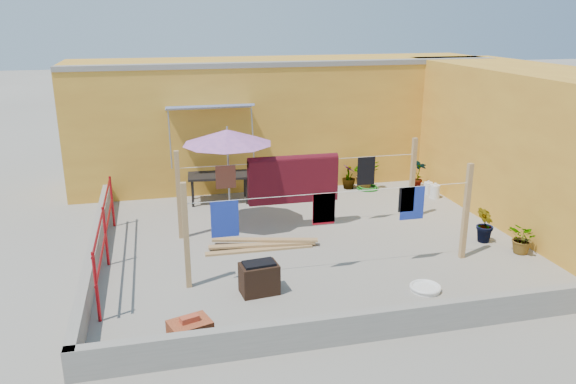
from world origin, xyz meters
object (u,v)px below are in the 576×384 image
object	(u,v)px
brazier	(259,278)
water_jug_b	(428,188)
white_basin	(425,288)
green_hose	(368,188)
brick_stack	(190,334)
water_jug_a	(435,191)
patio_umbrella	(227,137)
outdoor_table	(219,177)
plant_back_a	(365,174)

from	to	relation	value
brazier	water_jug_b	world-z (taller)	brazier
brazier	white_basin	size ratio (longest dim) A/B	1.24
white_basin	green_hose	distance (m)	5.60
brick_stack	water_jug_a	xyz separation A→B (m)	(6.30, 5.16, -0.04)
patio_umbrella	brick_stack	xyz separation A→B (m)	(-1.13, -4.26, -1.76)
water_jug_b	green_hose	size ratio (longest dim) A/B	0.60
outdoor_table	plant_back_a	distance (m)	3.82
white_basin	water_jug_b	xyz separation A→B (m)	(2.46, 4.75, 0.10)
water_jug_b	plant_back_a	distance (m)	1.62
outdoor_table	brazier	bearing A→B (deg)	-89.34
water_jug_a	green_hose	world-z (taller)	water_jug_a
outdoor_table	white_basin	xyz separation A→B (m)	(2.70, -5.36, -0.57)
brick_stack	water_jug_b	bearing A→B (deg)	41.17
green_hose	water_jug_a	bearing A→B (deg)	-39.11
brick_stack	brazier	world-z (taller)	brazier
outdoor_table	patio_umbrella	bearing A→B (deg)	-90.22
patio_umbrella	brick_stack	world-z (taller)	patio_umbrella
patio_umbrella	water_jug_b	distance (m)	5.62
brick_stack	plant_back_a	xyz separation A→B (m)	(4.95, 6.36, 0.18)
white_basin	water_jug_a	distance (m)	5.05
patio_umbrella	white_basin	distance (m)	4.82
brazier	water_jug_b	distance (m)	6.61
white_basin	water_jug_b	size ratio (longest dim) A/B	1.53
white_basin	plant_back_a	distance (m)	5.72
plant_back_a	water_jug_a	bearing A→B (deg)	-41.58
patio_umbrella	outdoor_table	world-z (taller)	patio_umbrella
brick_stack	plant_back_a	world-z (taller)	plant_back_a
brick_stack	green_hose	bearing A→B (deg)	51.42
patio_umbrella	green_hose	distance (m)	4.73
outdoor_table	water_jug_a	size ratio (longest dim) A/B	3.97
water_jug_a	plant_back_a	distance (m)	1.82
outdoor_table	brick_stack	xyz separation A→B (m)	(-1.14, -6.11, -0.41)
brick_stack	water_jug_b	distance (m)	8.37
patio_umbrella	plant_back_a	distance (m)	4.63
outdoor_table	water_jug_a	distance (m)	5.27
brick_stack	plant_back_a	bearing A→B (deg)	52.15
white_basin	green_hose	world-z (taller)	white_basin
white_basin	water_jug_a	size ratio (longest dim) A/B	1.36
patio_umbrella	brazier	distance (m)	3.39
brick_stack	water_jug_b	xyz separation A→B (m)	(6.30, 5.51, -0.05)
white_basin	water_jug_a	xyz separation A→B (m)	(2.46, 4.41, 0.12)
brazier	plant_back_a	xyz separation A→B (m)	(3.75, 5.05, 0.12)
green_hose	water_jug_b	bearing A→B (deg)	-28.86
green_hose	patio_umbrella	bearing A→B (deg)	-152.75
outdoor_table	water_jug_a	bearing A→B (deg)	-10.46
brazier	plant_back_a	bearing A→B (deg)	53.36
plant_back_a	outdoor_table	bearing A→B (deg)	-176.26
white_basin	plant_back_a	size ratio (longest dim) A/B	0.68
water_jug_a	plant_back_a	size ratio (longest dim) A/B	0.50
patio_umbrella	green_hose	xyz separation A→B (m)	(3.85, 1.98, -1.92)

